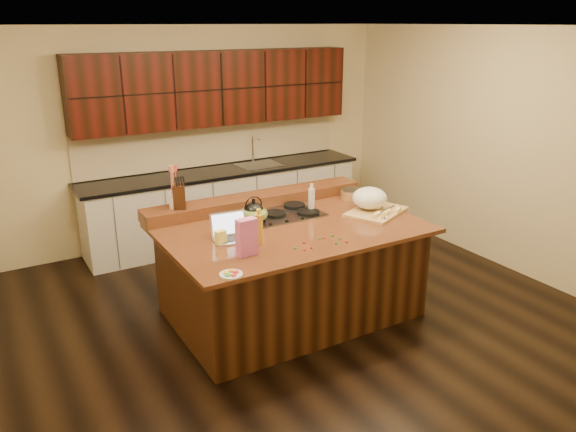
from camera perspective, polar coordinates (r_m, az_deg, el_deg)
room at (r=5.13m, az=0.28°, el=3.53°), size 5.52×5.02×2.72m
island at (r=5.44m, az=0.27°, el=-5.49°), size 2.40×1.60×0.92m
back_ledge at (r=5.83m, az=-3.23°, el=1.62°), size 2.40×0.30×0.12m
cooktop at (r=5.51m, az=-1.31°, el=0.10°), size 0.92×0.52×0.05m
back_counter at (r=7.28m, az=-6.65°, el=5.12°), size 3.70×0.66×2.40m
kettle at (r=5.23m, az=-3.51°, el=0.41°), size 0.23×0.23×0.18m
green_bowl at (r=5.23m, az=-3.50°, el=0.22°), size 0.30×0.30×0.15m
laptop at (r=4.96m, az=-5.83°, el=-1.63°), size 0.35×0.29×0.23m
oil_bottle at (r=4.78m, az=-2.97°, el=-1.40°), size 0.08×0.08×0.27m
vinegar_bottle at (r=5.59m, az=2.39°, el=1.57°), size 0.08×0.08×0.25m
wooden_tray at (r=5.68m, az=8.46°, el=1.50°), size 0.73×0.65×0.24m
ramekin_a at (r=5.74m, az=8.86°, el=0.74°), size 0.12×0.12×0.04m
ramekin_b at (r=5.90m, az=7.51°, el=1.33°), size 0.13×0.13×0.04m
ramekin_c at (r=6.02m, az=8.90°, el=1.62°), size 0.13×0.13×0.04m
strainer_bowl at (r=6.09m, az=6.50°, el=2.15°), size 0.31×0.31×0.09m
kitchen_timer at (r=5.44m, az=9.72°, el=-0.19°), size 0.09×0.09×0.07m
pink_bag at (r=4.57m, az=-4.21°, el=-2.16°), size 0.17×0.10×0.31m
candy_plate at (r=4.28m, az=-5.80°, el=-5.93°), size 0.21×0.21×0.01m
package_box at (r=4.85m, az=-6.86°, el=-2.17°), size 0.09×0.07×0.12m
utensil_crock at (r=5.47m, az=-11.39°, el=1.51°), size 0.14×0.14×0.14m
knife_block at (r=5.47m, az=-11.00°, el=2.02°), size 0.17×0.21×0.23m
gumdrop_0 at (r=4.84m, az=1.64°, el=-2.73°), size 0.02×0.02×0.02m
gumdrop_1 at (r=4.93m, az=3.23°, el=-2.32°), size 0.02×0.02×0.02m
gumdrop_2 at (r=4.74m, az=2.38°, el=-3.23°), size 0.02×0.02×0.02m
gumdrop_3 at (r=4.73m, az=0.71°, el=-3.26°), size 0.02×0.02×0.02m
gumdrop_4 at (r=4.95m, az=3.66°, el=-2.24°), size 0.02×0.02×0.02m
gumdrop_5 at (r=4.84m, az=4.89°, el=-2.78°), size 0.02×0.02×0.02m
gumdrop_6 at (r=4.88m, az=5.97°, el=-2.63°), size 0.02×0.02×0.02m
gumdrop_7 at (r=4.95m, az=5.33°, el=-2.28°), size 0.02×0.02×0.02m
gumdrop_8 at (r=4.69m, az=1.67°, el=-3.46°), size 0.02×0.02×0.02m
gumdrop_9 at (r=5.01m, az=4.56°, el=-1.99°), size 0.02×0.02×0.02m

